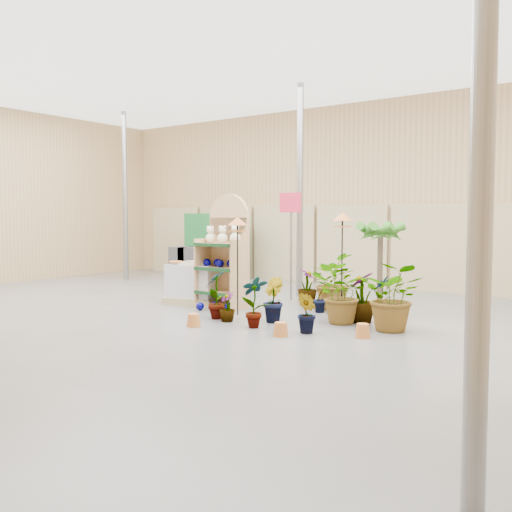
% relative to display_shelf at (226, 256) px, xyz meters
% --- Properties ---
extents(room, '(15.20, 12.10, 4.70)m').
position_rel_display_shelf_xyz_m(room, '(0.39, -0.58, 1.23)').
color(room, '#555555').
rests_on(room, ground).
extents(display_shelf, '(0.90, 0.57, 2.15)m').
position_rel_display_shelf_xyz_m(display_shelf, '(0.00, 0.00, 0.00)').
color(display_shelf, tan).
rests_on(display_shelf, ground).
extents(teddy_bears, '(0.79, 0.20, 0.33)m').
position_rel_display_shelf_xyz_m(teddy_bears, '(0.02, -0.10, 0.38)').
color(teddy_bears, '#F3E6CB').
rests_on(teddy_bears, display_shelf).
extents(gazing_balls_shelf, '(0.79, 0.27, 0.15)m').
position_rel_display_shelf_xyz_m(gazing_balls_shelf, '(-0.00, -0.13, -0.14)').
color(gazing_balls_shelf, '#02025E').
rests_on(gazing_balls_shelf, display_shelf).
extents(gazing_balls_floor, '(0.63, 0.39, 0.15)m').
position_rel_display_shelf_xyz_m(gazing_balls_floor, '(0.09, -0.46, -0.91)').
color(gazing_balls_floor, '#02025E').
rests_on(gazing_balls_floor, ground).
extents(pallet_stack, '(1.23, 1.07, 0.82)m').
position_rel_display_shelf_xyz_m(pallet_stack, '(-0.76, 0.04, -0.59)').
color(pallet_stack, tan).
rests_on(pallet_stack, ground).
extents(charcoal_planters, '(0.80, 0.50, 1.00)m').
position_rel_display_shelf_xyz_m(charcoal_planters, '(-2.40, 1.53, -0.48)').
color(charcoal_planters, '#282829').
rests_on(charcoal_planters, ground).
extents(trellis_stock, '(2.00, 0.30, 1.80)m').
position_rel_display_shelf_xyz_m(trellis_stock, '(-3.41, 3.71, -0.08)').
color(trellis_stock, '#185F29').
rests_on(trellis_stock, ground).
extents(offer_sign, '(0.50, 0.08, 2.20)m').
position_rel_display_shelf_xyz_m(offer_sign, '(0.49, 1.49, 0.59)').
color(offer_sign, gray).
rests_on(offer_sign, ground).
extents(bird_table_front, '(0.34, 0.34, 1.71)m').
position_rel_display_shelf_xyz_m(bird_table_front, '(0.71, -0.56, 0.60)').
color(bird_table_front, black).
rests_on(bird_table_front, ground).
extents(bird_table_right, '(0.34, 0.34, 1.79)m').
position_rel_display_shelf_xyz_m(bird_table_right, '(2.28, 0.32, 0.68)').
color(bird_table_right, black).
rests_on(bird_table_right, ground).
extents(bird_table_back, '(0.34, 0.34, 1.85)m').
position_rel_display_shelf_xyz_m(bird_table_back, '(-2.18, 3.31, 0.74)').
color(bird_table_back, black).
rests_on(bird_table_back, ground).
extents(palm, '(0.70, 0.70, 1.72)m').
position_rel_display_shelf_xyz_m(palm, '(2.55, 1.28, 0.49)').
color(palm, brown).
rests_on(palm, ground).
extents(potted_plant_0, '(0.46, 0.54, 0.88)m').
position_rel_display_shelf_xyz_m(potted_plant_0, '(0.64, -1.06, -0.54)').
color(potted_plant_0, '#2D701B').
rests_on(potted_plant_0, ground).
extents(potted_plant_1, '(0.52, 0.51, 0.73)m').
position_rel_display_shelf_xyz_m(potted_plant_1, '(1.57, -0.75, -0.62)').
color(potted_plant_1, '#2D701B').
rests_on(potted_plant_1, ground).
extents(potted_plant_2, '(1.06, 1.00, 0.94)m').
position_rel_display_shelf_xyz_m(potted_plant_2, '(2.52, -0.24, -0.51)').
color(potted_plant_2, '#2D701B').
rests_on(potted_plant_2, ground).
extents(potted_plant_3, '(0.50, 0.50, 0.82)m').
position_rel_display_shelf_xyz_m(potted_plant_3, '(2.77, 0.07, -0.57)').
color(potted_plant_3, '#2D701B').
rests_on(potted_plant_3, ground).
extents(potted_plant_4, '(0.31, 0.41, 0.70)m').
position_rel_display_shelf_xyz_m(potted_plant_4, '(2.75, 0.93, -0.63)').
color(potted_plant_4, '#2D701B').
rests_on(potted_plant_4, ground).
extents(potted_plant_5, '(0.31, 0.34, 0.52)m').
position_rel_display_shelf_xyz_m(potted_plant_5, '(1.76, 0.53, -0.72)').
color(potted_plant_5, '#2D701B').
rests_on(potted_plant_5, ground).
extents(potted_plant_6, '(1.21, 1.22, 1.02)m').
position_rel_display_shelf_xyz_m(potted_plant_6, '(1.71, 0.96, -0.47)').
color(potted_plant_6, '#2D701B').
rests_on(potted_plant_6, ground).
extents(potted_plant_7, '(0.36, 0.36, 0.48)m').
position_rel_display_shelf_xyz_m(potted_plant_7, '(0.95, -1.15, -0.74)').
color(potted_plant_7, '#2D701B').
rests_on(potted_plant_7, ground).
extents(potted_plant_8, '(0.45, 0.51, 0.81)m').
position_rel_display_shelf_xyz_m(potted_plant_8, '(1.62, -1.30, -0.58)').
color(potted_plant_8, '#2D701B').
rests_on(potted_plant_8, ground).
extents(potted_plant_9, '(0.43, 0.42, 0.61)m').
position_rel_display_shelf_xyz_m(potted_plant_9, '(2.52, -1.22, -0.68)').
color(potted_plant_9, '#2D701B').
rests_on(potted_plant_9, ground).
extents(potted_plant_10, '(1.01, 0.90, 1.05)m').
position_rel_display_shelf_xyz_m(potted_plant_10, '(3.46, -0.28, -0.46)').
color(potted_plant_10, '#2D701B').
rests_on(potted_plant_10, ground).
extents(potted_plant_11, '(0.52, 0.52, 0.69)m').
position_rel_display_shelf_xyz_m(potted_plant_11, '(1.03, 1.26, -0.64)').
color(potted_plant_11, '#2D701B').
rests_on(potted_plant_11, ground).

